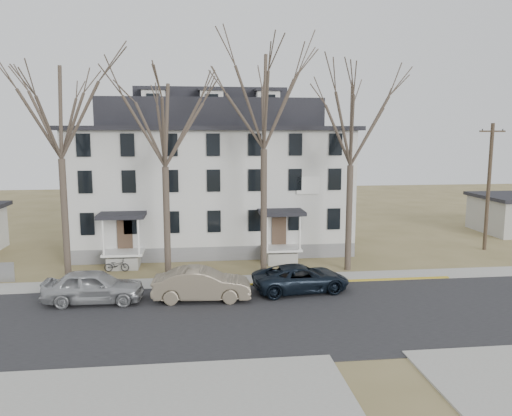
{
  "coord_description": "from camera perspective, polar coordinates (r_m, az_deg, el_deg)",
  "views": [
    {
      "loc": [
        -3.09,
        -20.71,
        8.8
      ],
      "look_at": [
        0.42,
        9.0,
        4.27
      ],
      "focal_mm": 35.0,
      "sensor_mm": 36.0,
      "label": 1
    }
  ],
  "objects": [
    {
      "name": "utility_pole_far",
      "position": [
        41.06,
        25.05,
        2.35
      ],
      "size": [
        2.0,
        0.28,
        9.5
      ],
      "color": "#3D3023",
      "rests_on": "ground"
    },
    {
      "name": "car_tan",
      "position": [
        26.75,
        -6.2,
        -8.74
      ],
      "size": [
        5.24,
        2.1,
        1.69
      ],
      "primitive_type": "imported",
      "rotation": [
        0.0,
        0.0,
        1.51
      ],
      "color": "#766A57",
      "rests_on": "ground"
    },
    {
      "name": "tree_far_left",
      "position": [
        31.55,
        -21.64,
        10.82
      ],
      "size": [
        8.4,
        8.4,
        13.72
      ],
      "color": "#473B31",
      "rests_on": "ground"
    },
    {
      "name": "bicycle_left",
      "position": [
        33.12,
        -15.63,
        -6.39
      ],
      "size": [
        1.6,
        0.65,
        0.82
      ],
      "primitive_type": "imported",
      "rotation": [
        0.0,
        0.0,
        1.51
      ],
      "color": "black",
      "rests_on": "ground"
    },
    {
      "name": "tree_center",
      "position": [
        30.87,
        0.92,
        12.85
      ],
      "size": [
        9.0,
        9.0,
        14.7
      ],
      "color": "#473B31",
      "rests_on": "ground"
    },
    {
      "name": "ground",
      "position": [
        22.71,
        1.67,
        -14.19
      ],
      "size": [
        120.0,
        120.0,
        0.0
      ],
      "primitive_type": "plane",
      "color": "olive",
      "rests_on": "ground"
    },
    {
      "name": "boarding_house",
      "position": [
        38.83,
        -5.11,
        3.52
      ],
      "size": [
        20.8,
        12.36,
        12.05
      ],
      "color": "slate",
      "rests_on": "ground"
    },
    {
      "name": "tree_mid_right",
      "position": [
        31.99,
        10.88,
        9.89
      ],
      "size": [
        7.8,
        7.8,
        12.74
      ],
      "color": "#473B31",
      "rests_on": "ground"
    },
    {
      "name": "far_sidewalk",
      "position": [
        30.18,
        -0.57,
        -8.34
      ],
      "size": [
        120.0,
        2.0,
        0.08
      ],
      "primitive_type": "cube",
      "color": "#A09F97",
      "rests_on": "ground"
    },
    {
      "name": "tree_mid_left",
      "position": [
        30.58,
        -10.47,
        9.97
      ],
      "size": [
        7.8,
        7.8,
        12.74
      ],
      "color": "#473B31",
      "rests_on": "ground"
    },
    {
      "name": "car_navy",
      "position": [
        28.14,
        5.17,
        -8.06
      ],
      "size": [
        5.63,
        3.12,
        1.49
      ],
      "primitive_type": "imported",
      "rotation": [
        0.0,
        0.0,
        1.7
      ],
      "color": "black",
      "rests_on": "ground"
    },
    {
      "name": "car_silver",
      "position": [
        27.51,
        -18.07,
        -8.58
      ],
      "size": [
        5.16,
        2.19,
        1.74
      ],
      "primitive_type": "imported",
      "rotation": [
        0.0,
        0.0,
        1.54
      ],
      "color": "#A3A5A7",
      "rests_on": "ground"
    },
    {
      "name": "yellow_curb",
      "position": [
        30.27,
        9.17,
        -8.41
      ],
      "size": [
        14.0,
        0.25,
        0.06
      ],
      "primitive_type": "cube",
      "color": "gold",
      "rests_on": "ground"
    },
    {
      "name": "near_sidewalk_left",
      "position": [
        18.66,
        -22.56,
        -20.23
      ],
      "size": [
        20.0,
        5.0,
        0.08
      ],
      "primitive_type": "cube",
      "color": "#A09F97",
      "rests_on": "ground"
    },
    {
      "name": "main_road",
      "position": [
        24.55,
        0.97,
        -12.4
      ],
      "size": [
        120.0,
        10.0,
        0.04
      ],
      "primitive_type": "cube",
      "color": "#27272A",
      "rests_on": "ground"
    }
  ]
}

